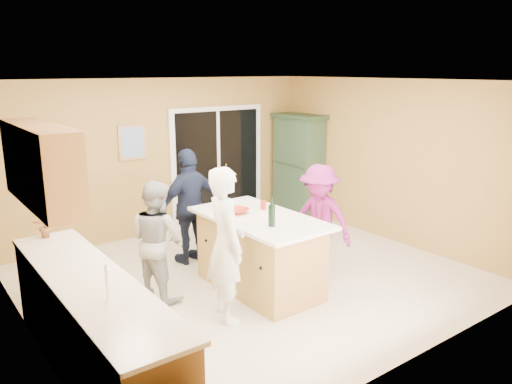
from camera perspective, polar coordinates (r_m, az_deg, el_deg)
floor at (r=6.84m, az=-0.52°, el=-9.73°), size 5.50×5.50×0.00m
ceiling at (r=6.27m, az=-0.57°, el=12.59°), size 5.50×5.00×0.10m
wall_back at (r=8.54m, az=-10.50°, el=3.95°), size 5.50×0.10×2.60m
wall_front at (r=4.72m, az=17.71°, el=-4.61°), size 5.50×0.10×2.60m
wall_left at (r=5.35m, az=-25.11°, el=-3.12°), size 0.10×5.00×2.60m
wall_right at (r=8.32m, az=14.97°, el=3.45°), size 0.10×5.00×2.60m
left_cabinet_run at (r=4.78m, az=-17.64°, el=-15.32°), size 0.65×3.05×1.24m
upper_cabinets at (r=5.07m, az=-23.37°, el=2.86°), size 0.35×1.60×0.75m
sliding_door at (r=9.06m, az=-4.37°, el=3.10°), size 1.90×0.07×2.10m
framed_picture at (r=8.25m, az=-13.96°, el=5.54°), size 0.46×0.04×0.56m
kitchen_island at (r=6.35m, az=0.39°, el=-7.24°), size 1.02×1.85×0.97m
green_hutch at (r=9.49m, az=4.86°, el=2.90°), size 0.55×1.05×1.93m
woman_white at (r=5.51m, az=-3.46°, el=-6.02°), size 0.56×0.72×1.74m
woman_grey at (r=6.16m, az=-11.26°, el=-5.41°), size 0.74×0.85×1.47m
woman_navy at (r=7.19m, az=-7.53°, el=-1.63°), size 1.02×0.52×1.66m
woman_magenta at (r=6.83m, az=7.22°, el=-3.14°), size 0.83×1.10×1.51m
serving_bowl at (r=6.31m, az=-2.11°, el=-2.16°), size 0.31×0.31×0.07m
tulip_vase at (r=5.91m, az=-23.12°, el=-2.95°), size 0.23×0.17×0.41m
tumbler_near at (r=6.35m, az=-3.61°, el=-1.91°), size 0.09×0.09×0.10m
tumbler_far at (r=6.48m, az=0.84°, el=-1.50°), size 0.10×0.10×0.11m
wine_bottle at (r=5.78m, az=1.80°, el=-2.65°), size 0.08×0.08×0.34m
white_plate at (r=6.48m, az=-3.37°, el=-1.97°), size 0.26×0.26×0.02m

